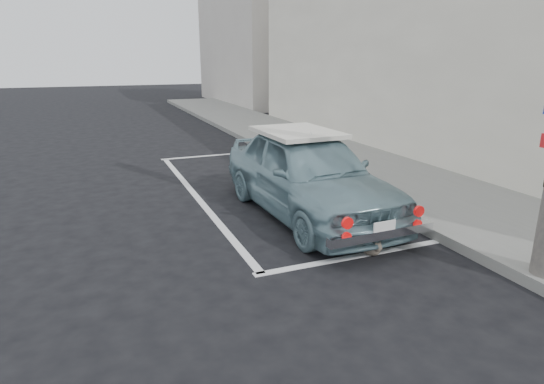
{
  "coord_description": "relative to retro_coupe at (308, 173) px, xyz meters",
  "views": [
    {
      "loc": [
        -2.68,
        -5.22,
        2.56
      ],
      "look_at": [
        -0.4,
        0.39,
        0.75
      ],
      "focal_mm": 30.0,
      "sensor_mm": 36.0,
      "label": 1
    }
  ],
  "objects": [
    {
      "name": "ground",
      "position": [
        -0.61,
        -1.29,
        -0.71
      ],
      "size": [
        80.0,
        80.0,
        0.0
      ],
      "primitive_type": "plane",
      "color": "black",
      "rests_on": "ground"
    },
    {
      "name": "sidewalk",
      "position": [
        2.59,
        0.71,
        -0.64
      ],
      "size": [
        2.8,
        40.0,
        0.15
      ],
      "primitive_type": "cube",
      "color": "slate",
      "rests_on": "ground"
    },
    {
      "name": "shop_building",
      "position": [
        5.72,
        2.71,
        2.77
      ],
      "size": [
        3.5,
        18.0,
        7.0
      ],
      "color": "beige",
      "rests_on": "ground"
    },
    {
      "name": "building_far",
      "position": [
        5.74,
        18.71,
        3.29
      ],
      "size": [
        3.5,
        10.0,
        8.0
      ],
      "primitive_type": "cube",
      "color": "#B7AFA6",
      "rests_on": "ground"
    },
    {
      "name": "pline_rear",
      "position": [
        -0.11,
        -1.79,
        -0.71
      ],
      "size": [
        3.0,
        0.12,
        0.01
      ],
      "primitive_type": "cube",
      "color": "silver",
      "rests_on": "ground"
    },
    {
      "name": "pline_front",
      "position": [
        -0.11,
        5.21,
        -0.71
      ],
      "size": [
        3.0,
        0.12,
        0.01
      ],
      "primitive_type": "cube",
      "color": "silver",
      "rests_on": "ground"
    },
    {
      "name": "pline_side",
      "position": [
        -1.51,
        1.71,
        -0.71
      ],
      "size": [
        0.12,
        7.0,
        0.01
      ],
      "primitive_type": "cube",
      "color": "silver",
      "rests_on": "ground"
    },
    {
      "name": "retro_coupe",
      "position": [
        0.0,
        0.0,
        0.0
      ],
      "size": [
        1.78,
        4.19,
        1.41
      ],
      "rotation": [
        0.0,
        0.0,
        0.03
      ],
      "color": "#6E909A",
      "rests_on": "ground"
    },
    {
      "name": "cat",
      "position": [
        0.05,
        -1.82,
        -0.6
      ],
      "size": [
        0.23,
        0.46,
        0.25
      ],
      "rotation": [
        0.0,
        0.0,
        0.1
      ],
      "color": "#726357",
      "rests_on": "ground"
    }
  ]
}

